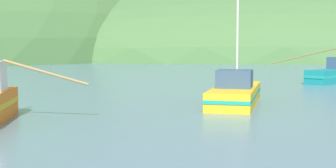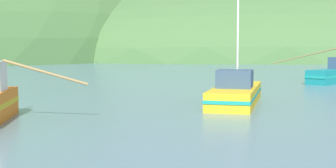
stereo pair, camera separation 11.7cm
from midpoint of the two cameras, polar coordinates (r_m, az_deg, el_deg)
hill_mid_right at (r=172.97m, az=12.09°, el=3.27°), size 198.98×159.19×47.85m
hill_far_left at (r=162.99m, az=2.50°, el=3.30°), size 118.75×95.00×46.69m
fishing_boat_yellow at (r=27.87m, az=7.97°, el=-0.99°), size 6.79×9.08×7.66m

